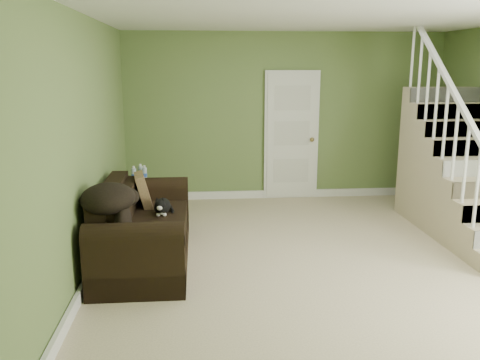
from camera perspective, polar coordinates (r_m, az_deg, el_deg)
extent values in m
cube|color=tan|center=(5.74, 9.54, -8.84)|extent=(5.00, 5.50, 0.01)
cube|color=white|center=(5.37, 10.61, 17.94)|extent=(5.00, 5.50, 0.01)
cube|color=olive|center=(8.07, 5.08, 7.07)|extent=(5.00, 0.04, 2.60)
cube|color=olive|center=(2.89, 23.98, -4.40)|extent=(5.00, 0.04, 2.60)
cube|color=olive|center=(5.34, -16.91, 3.64)|extent=(0.04, 5.50, 2.60)
cube|color=white|center=(8.26, 4.95, -1.54)|extent=(5.00, 0.04, 0.12)
cube|color=white|center=(5.66, -15.79, -8.84)|extent=(0.04, 5.50, 0.12)
cube|color=white|center=(8.09, 5.78, 5.00)|extent=(0.86, 0.05, 2.02)
cube|color=white|center=(8.07, 5.81, 4.91)|extent=(0.78, 0.04, 1.96)
sphere|color=olive|center=(8.10, 8.09, 4.52)|extent=(0.07, 0.07, 0.07)
cylinder|color=white|center=(5.90, 25.08, -0.65)|extent=(0.04, 0.04, 0.90)
cylinder|color=white|center=(6.09, 24.02, 1.76)|extent=(0.04, 0.04, 0.90)
cylinder|color=white|center=(6.30, 23.02, 4.03)|extent=(0.04, 0.04, 0.90)
cube|color=tan|center=(6.88, 24.77, -1.84)|extent=(1.00, 0.27, 1.00)
cylinder|color=white|center=(6.51, 22.08, 6.14)|extent=(0.04, 0.04, 0.90)
cube|color=tan|center=(7.09, 23.79, -0.52)|extent=(1.00, 0.27, 1.20)
cylinder|color=white|center=(6.73, 21.20, 8.12)|extent=(0.04, 0.04, 0.90)
cube|color=tan|center=(7.30, 22.86, 0.73)|extent=(1.00, 0.27, 1.40)
cylinder|color=white|center=(6.97, 20.36, 9.97)|extent=(0.04, 0.04, 0.90)
cube|color=tan|center=(7.52, 21.99, 1.91)|extent=(1.00, 0.27, 1.60)
cylinder|color=white|center=(7.21, 19.57, 11.69)|extent=(0.04, 0.04, 0.90)
cube|color=tan|center=(7.74, 21.17, 3.02)|extent=(1.00, 0.27, 1.80)
cylinder|color=white|center=(7.46, 18.83, 13.30)|extent=(0.04, 0.04, 0.90)
cube|color=white|center=(6.48, 22.42, 10.09)|extent=(0.06, 2.46, 1.84)
cube|color=black|center=(5.74, -10.52, -7.60)|extent=(0.91, 2.11, 0.24)
cube|color=black|center=(5.66, -9.64, -5.45)|extent=(0.69, 1.59, 0.21)
cube|color=black|center=(4.81, -11.68, -9.49)|extent=(0.91, 0.24, 0.60)
cube|color=black|center=(6.57, -9.81, -3.30)|extent=(0.91, 0.24, 0.60)
cylinder|color=black|center=(4.70, -11.84, -6.13)|extent=(0.91, 0.24, 0.24)
cylinder|color=black|center=(6.50, -9.91, -0.78)|extent=(0.91, 0.24, 0.24)
cube|color=black|center=(5.66, -14.33, -3.68)|extent=(0.19, 1.63, 0.61)
cube|color=black|center=(5.62, -12.87, -2.91)|extent=(0.13, 1.58, 0.34)
cube|color=black|center=(7.08, -11.05, -2.38)|extent=(0.47, 0.47, 0.55)
cylinder|color=silver|center=(6.95, -11.83, 0.48)|extent=(0.06, 0.06, 0.20)
cylinder|color=blue|center=(6.95, -11.83, 0.48)|extent=(0.07, 0.07, 0.05)
cylinder|color=white|center=(6.92, -11.87, 1.41)|extent=(0.03, 0.03, 0.03)
cylinder|color=silver|center=(6.97, -10.67, 0.57)|extent=(0.06, 0.06, 0.20)
cylinder|color=blue|center=(6.97, -10.67, 0.57)|extent=(0.07, 0.07, 0.05)
cylinder|color=white|center=(6.94, -10.71, 1.50)|extent=(0.03, 0.03, 0.03)
cylinder|color=silver|center=(7.08, -11.10, 0.75)|extent=(0.06, 0.06, 0.20)
cylinder|color=blue|center=(7.08, -11.10, 0.75)|extent=(0.07, 0.07, 0.05)
cylinder|color=white|center=(7.06, -11.14, 1.66)|extent=(0.03, 0.03, 0.03)
ellipsoid|color=black|center=(5.82, -8.72, -2.92)|extent=(0.21, 0.34, 0.18)
ellipsoid|color=white|center=(5.75, -8.75, -3.42)|extent=(0.11, 0.14, 0.09)
sphere|color=black|center=(5.64, -8.85, -2.78)|extent=(0.13, 0.13, 0.12)
ellipsoid|color=white|center=(5.60, -8.87, -3.11)|extent=(0.06, 0.05, 0.06)
cone|color=black|center=(5.63, -9.19, -2.15)|extent=(0.04, 0.05, 0.05)
cone|color=black|center=(5.63, -8.53, -2.14)|extent=(0.04, 0.05, 0.05)
cylinder|color=black|center=(5.95, -7.78, -3.20)|extent=(0.08, 0.25, 0.03)
ellipsoid|color=yellow|center=(5.20, -8.98, -5.53)|extent=(0.10, 0.18, 0.05)
cube|color=#533221|center=(6.16, -10.79, -1.18)|extent=(0.26, 0.44, 0.43)
ellipsoid|color=black|center=(4.98, -14.60, -1.99)|extent=(0.69, 0.79, 0.27)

